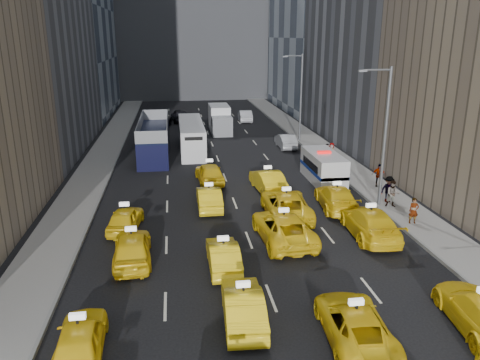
{
  "coord_description": "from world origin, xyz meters",
  "views": [
    {
      "loc": [
        -3.82,
        -15.31,
        10.79
      ],
      "look_at": [
        0.18,
        12.73,
        2.0
      ],
      "focal_mm": 35.0,
      "sensor_mm": 36.0,
      "label": 1
    }
  ],
  "objects_px": {
    "box_truck": "(220,119)",
    "pedestrian_0": "(414,211)",
    "city_bus": "(191,136)",
    "nypd_van": "(323,168)",
    "double_decker": "(154,137)"
  },
  "relations": [
    {
      "from": "box_truck",
      "to": "pedestrian_0",
      "type": "height_order",
      "value": "box_truck"
    },
    {
      "from": "double_decker",
      "to": "box_truck",
      "type": "bearing_deg",
      "value": 48.05
    },
    {
      "from": "double_decker",
      "to": "city_bus",
      "type": "xyz_separation_m",
      "value": [
        3.51,
        1.47,
        -0.3
      ]
    },
    {
      "from": "nypd_van",
      "to": "box_truck",
      "type": "xyz_separation_m",
      "value": [
        -5.91,
        20.38,
        0.39
      ]
    },
    {
      "from": "double_decker",
      "to": "box_truck",
      "type": "distance_m",
      "value": 12.42
    },
    {
      "from": "nypd_van",
      "to": "box_truck",
      "type": "height_order",
      "value": "box_truck"
    },
    {
      "from": "city_bus",
      "to": "box_truck",
      "type": "xyz_separation_m",
      "value": [
        3.68,
        8.67,
        0.1
      ]
    },
    {
      "from": "box_truck",
      "to": "city_bus",
      "type": "bearing_deg",
      "value": -117.06
    },
    {
      "from": "double_decker",
      "to": "city_bus",
      "type": "relative_size",
      "value": 1.09
    },
    {
      "from": "city_bus",
      "to": "box_truck",
      "type": "relative_size",
      "value": 1.63
    },
    {
      "from": "double_decker",
      "to": "city_bus",
      "type": "height_order",
      "value": "double_decker"
    },
    {
      "from": "double_decker",
      "to": "box_truck",
      "type": "height_order",
      "value": "double_decker"
    },
    {
      "from": "nypd_van",
      "to": "pedestrian_0",
      "type": "bearing_deg",
      "value": -68.51
    },
    {
      "from": "double_decker",
      "to": "city_bus",
      "type": "bearing_deg",
      "value": 16.08
    },
    {
      "from": "nypd_van",
      "to": "city_bus",
      "type": "height_order",
      "value": "city_bus"
    }
  ]
}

